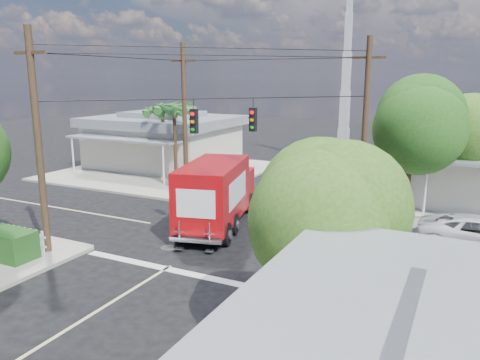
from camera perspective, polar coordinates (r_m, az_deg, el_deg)
The scene contains 13 objects.
ground at distance 21.63m, azimuth -2.38°, elevation -6.73°, with size 120.00×120.00×0.00m, color black.
sidewalk_nw at distance 36.17m, azimuth -9.20°, elevation 1.09°, with size 14.12×14.12×0.14m.
road_markings at distance 20.43m, azimuth -4.38°, elevation -7.92°, with size 32.00×32.00×0.01m.
building_nw at distance 37.73m, azimuth -9.31°, elevation 4.87°, with size 10.80×10.20×4.30m.
radio_tower at distance 39.05m, azimuth 12.72°, elevation 10.03°, with size 0.80×0.80×17.00m.
tree_ne_front at distance 24.89m, azimuth 20.28°, elevation 6.30°, with size 4.21×4.14×6.66m.
tree_ne_back at distance 26.99m, azimuth 26.22°, elevation 4.98°, with size 3.77×3.66×5.82m.
tree_se at distance 11.44m, azimuth 10.89°, elevation -3.35°, with size 3.67×3.54×5.62m.
palm_nw_front at distance 30.83m, azimuth -8.04°, elevation 8.51°, with size 3.01×3.08×5.59m.
palm_nw_back at distance 33.23m, azimuth -9.42°, elevation 8.10°, with size 3.01×3.08×5.19m.
utility_poles at distance 22.74m, azimuth -4.04°, elevation 6.29°, with size 12.00×10.68×9.00m.
vending_boxes at distance 25.15m, azimuth 17.83°, elevation -2.93°, with size 1.90×0.50×1.10m.
delivery_truck at distance 22.44m, azimuth -2.79°, elevation -1.65°, with size 3.95×7.78×3.24m.
Camera 1 is at (9.89, -17.88, 7.12)m, focal length 35.00 mm.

